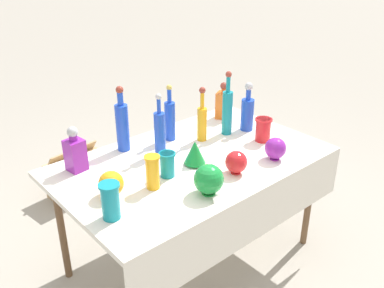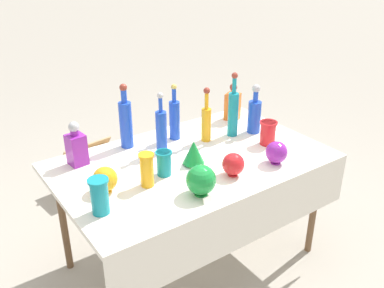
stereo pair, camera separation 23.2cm
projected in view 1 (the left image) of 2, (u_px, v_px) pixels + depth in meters
ground_plane at (192, 258)px, 2.90m from camera, size 40.00×40.00×0.00m
display_table at (196, 170)px, 2.56m from camera, size 1.61×1.00×0.76m
tall_bottle_0 at (122, 125)px, 2.60m from camera, size 0.08×0.08×0.41m
tall_bottle_1 at (202, 120)px, 2.74m from camera, size 0.06×0.06×0.36m
tall_bottle_2 at (160, 131)px, 2.56m from camera, size 0.07×0.07×0.39m
tall_bottle_3 at (247, 112)px, 2.89m from camera, size 0.09×0.09×0.34m
tall_bottle_4 at (227, 110)px, 2.82m from camera, size 0.07×0.07×0.43m
tall_bottle_5 at (170, 119)px, 2.75m from camera, size 0.07×0.07×0.37m
square_decanter_0 at (223, 104)px, 3.09m from camera, size 0.13×0.13×0.27m
square_decanter_1 at (75, 152)px, 2.40m from camera, size 0.11×0.11×0.27m
slender_vase_0 at (167, 164)px, 2.35m from camera, size 0.09×0.09×0.14m
slender_vase_1 at (110, 200)px, 1.99m from camera, size 0.10×0.10×0.19m
slender_vase_2 at (153, 171)px, 2.23m from camera, size 0.08×0.08×0.19m
slender_vase_3 at (263, 129)px, 2.75m from camera, size 0.11×0.11×0.15m
fluted_vase_0 at (195, 152)px, 2.47m from camera, size 0.13×0.13×0.15m
round_bowl_0 at (236, 162)px, 2.38m from camera, size 0.13×0.13×0.13m
round_bowl_1 at (209, 179)px, 2.18m from camera, size 0.16×0.16×0.17m
round_bowl_2 at (111, 184)px, 2.17m from camera, size 0.13×0.13×0.14m
round_bowl_3 at (275, 148)px, 2.53m from camera, size 0.13×0.13×0.14m
price_tag_left at (217, 198)px, 2.15m from camera, size 0.06×0.02×0.03m
cardboard_box_behind_left at (81, 176)px, 3.57m from camera, size 0.53×0.36×0.39m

